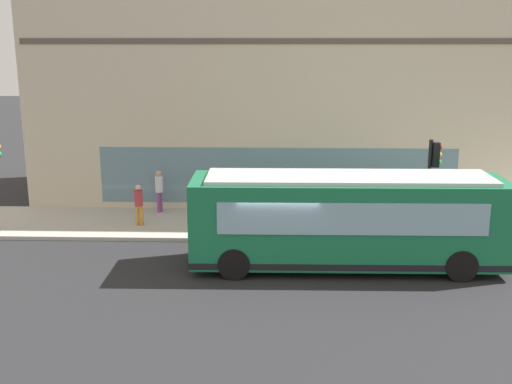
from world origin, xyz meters
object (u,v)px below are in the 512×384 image
object	(u,v)px
city_bus_nearside	(347,221)
pedestrian_walking_along_curb	(159,188)
fire_hydrant	(360,225)
pedestrian_near_hydrant	(331,201)
pedestrian_by_light_pole	(139,202)
traffic_light_near_corner	(433,169)

from	to	relation	value
city_bus_nearside	pedestrian_walking_along_curb	xyz separation A→B (m)	(5.87, 7.17, -0.37)
fire_hydrant	pedestrian_near_hydrant	size ratio (longest dim) A/B	0.47
pedestrian_near_hydrant	pedestrian_by_light_pole	xyz separation A→B (m)	(-0.50, 7.50, 0.03)
city_bus_nearside	fire_hydrant	xyz separation A→B (m)	(2.97, -0.87, -1.04)
city_bus_nearside	traffic_light_near_corner	bearing A→B (deg)	-48.52
city_bus_nearside	pedestrian_near_hydrant	bearing A→B (deg)	1.61
traffic_light_near_corner	pedestrian_near_hydrant	xyz separation A→B (m)	(1.40, 3.54, -1.60)
traffic_light_near_corner	pedestrian_by_light_pole	xyz separation A→B (m)	(0.90, 11.03, -1.58)
city_bus_nearside	traffic_light_near_corner	world-z (taller)	traffic_light_near_corner
fire_hydrant	pedestrian_walking_along_curb	size ratio (longest dim) A/B	0.42
traffic_light_near_corner	pedestrian_walking_along_curb	bearing A→B (deg)	74.93
pedestrian_near_hydrant	traffic_light_near_corner	bearing A→B (deg)	-111.56
fire_hydrant	pedestrian_by_light_pole	xyz separation A→B (m)	(0.95, 8.49, 0.57)
pedestrian_walking_along_curb	traffic_light_near_corner	bearing A→B (deg)	-105.07
city_bus_nearside	pedestrian_by_light_pole	bearing A→B (deg)	62.80
city_bus_nearside	traffic_light_near_corner	size ratio (longest dim) A/B	2.80
pedestrian_walking_along_curb	pedestrian_by_light_pole	world-z (taller)	pedestrian_walking_along_curb
traffic_light_near_corner	fire_hydrant	bearing A→B (deg)	91.11
traffic_light_near_corner	pedestrian_near_hydrant	size ratio (longest dim) A/B	2.27
fire_hydrant	pedestrian_by_light_pole	world-z (taller)	pedestrian_by_light_pole
pedestrian_near_hydrant	pedestrian_by_light_pole	distance (m)	7.51
fire_hydrant	pedestrian_by_light_pole	size ratio (longest dim) A/B	0.45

